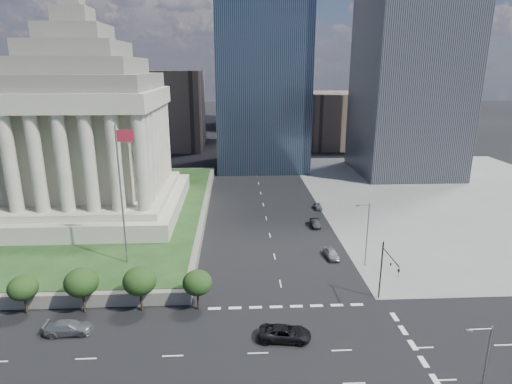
{
  "coord_description": "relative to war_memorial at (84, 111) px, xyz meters",
  "views": [
    {
      "loc": [
        -6.18,
        -33.71,
        29.22
      ],
      "look_at": [
        -3.75,
        13.99,
        15.24
      ],
      "focal_mm": 30.0,
      "sensor_mm": 36.0,
      "label": 1
    }
  ],
  "objects": [
    {
      "name": "sidewalk_ne",
      "position": [
        80.0,
        12.0,
        -21.38
      ],
      "size": [
        68.0,
        90.0,
        0.03
      ],
      "primitive_type": "cube",
      "color": "slate",
      "rests_on": "ground"
    },
    {
      "name": "building_filler_nw",
      "position": [
        4.0,
        82.0,
        -7.4
      ],
      "size": [
        24.0,
        30.0,
        28.0
      ],
      "primitive_type": "cube",
      "color": "brown",
      "rests_on": "ground"
    },
    {
      "name": "plaza_lawn",
      "position": [
        -11.0,
        2.0,
        -19.55
      ],
      "size": [
        64.0,
        68.0,
        0.1
      ],
      "primitive_type": "cube",
      "color": "#1C3415",
      "rests_on": "plaza_terrace"
    },
    {
      "name": "suv_grey",
      "position": [
        8.67,
        -38.4,
        -20.63
      ],
      "size": [
        5.4,
        2.38,
        1.54
      ],
      "primitive_type": "imported",
      "rotation": [
        0.0,
        0.0,
        1.61
      ],
      "color": "#54575B",
      "rests_on": "ground"
    },
    {
      "name": "pickup_truck",
      "position": [
        33.13,
        -40.78,
        -20.59
      ],
      "size": [
        3.32,
        6.08,
        1.62
      ],
      "primitive_type": "imported",
      "rotation": [
        0.0,
        0.0,
        1.46
      ],
      "color": "black",
      "rests_on": "ground"
    },
    {
      "name": "parked_sedan_near",
      "position": [
        43.0,
        -19.97,
        -20.66
      ],
      "size": [
        4.47,
        2.11,
        1.48
      ],
      "primitive_type": "imported",
      "rotation": [
        0.0,
        0.0,
        0.09
      ],
      "color": "gray",
      "rests_on": "ground"
    },
    {
      "name": "street_lamp_north",
      "position": [
        47.33,
        -23.0,
        -15.74
      ],
      "size": [
        2.13,
        0.22,
        10.0
      ],
      "color": "slate",
      "rests_on": "ground"
    },
    {
      "name": "war_memorial",
      "position": [
        0.0,
        0.0,
        0.0
      ],
      "size": [
        34.0,
        34.0,
        39.0
      ],
      "primitive_type": null,
      "color": "gray",
      "rests_on": "plaza_lawn"
    },
    {
      "name": "traffic_signal_ne",
      "position": [
        46.5,
        -34.3,
        -16.15
      ],
      "size": [
        0.3,
        5.74,
        8.0
      ],
      "color": "black",
      "rests_on": "ground"
    },
    {
      "name": "street_lamp_south",
      "position": [
        47.33,
        -54.0,
        -15.74
      ],
      "size": [
        2.13,
        0.22,
        10.0
      ],
      "color": "slate",
      "rests_on": "ground"
    },
    {
      "name": "building_filler_ne",
      "position": [
        66.0,
        82.0,
        -11.4
      ],
      "size": [
        20.0,
        30.0,
        20.0
      ],
      "primitive_type": "cube",
      "color": "brown",
      "rests_on": "ground"
    },
    {
      "name": "ground",
      "position": [
        34.0,
        52.0,
        -21.4
      ],
      "size": [
        500.0,
        500.0,
        0.0
      ],
      "primitive_type": "plane",
      "color": "black",
      "rests_on": "ground"
    },
    {
      "name": "parked_sedan_far",
      "position": [
        45.5,
        4.33,
        -20.79
      ],
      "size": [
        1.51,
        3.62,
        1.22
      ],
      "primitive_type": "imported",
      "rotation": [
        0.0,
        0.0,
        -0.02
      ],
      "color": "#575A5F",
      "rests_on": "ground"
    },
    {
      "name": "parked_sedan_mid",
      "position": [
        43.0,
        -6.0,
        -20.7
      ],
      "size": [
        1.49,
        4.27,
        1.41
      ],
      "primitive_type": "imported",
      "rotation": [
        0.0,
        0.0,
        -0.0
      ],
      "color": "black",
      "rests_on": "ground"
    },
    {
      "name": "midrise_glass",
      "position": [
        36.0,
        47.0,
        8.6
      ],
      "size": [
        26.0,
        26.0,
        60.0
      ],
      "primitive_type": "cube",
      "color": "black",
      "rests_on": "ground"
    },
    {
      "name": "flagpole",
      "position": [
        12.17,
        -24.0,
        -8.29
      ],
      "size": [
        2.52,
        0.24,
        20.0
      ],
      "color": "slate",
      "rests_on": "plaza_lawn"
    },
    {
      "name": "plaza_terrace",
      "position": [
        -11.0,
        2.0,
        -20.5
      ],
      "size": [
        66.0,
        70.0,
        1.8
      ],
      "primitive_type": "cube",
      "color": "#676258",
      "rests_on": "ground"
    }
  ]
}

